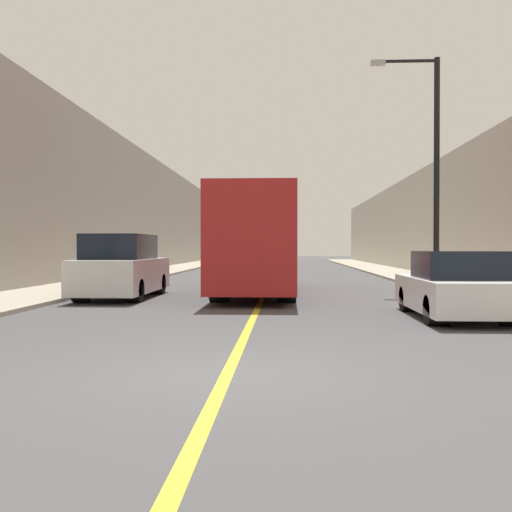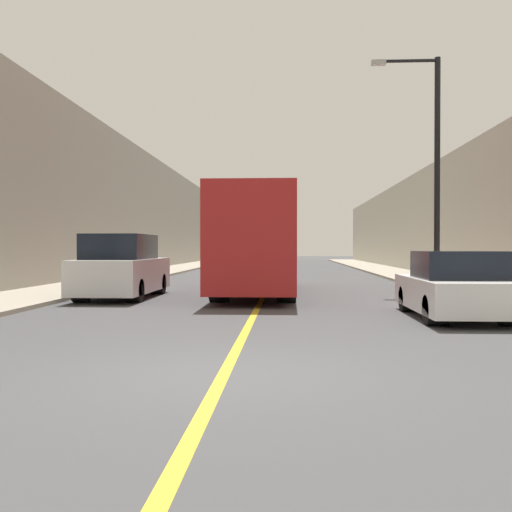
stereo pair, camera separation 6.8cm
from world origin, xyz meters
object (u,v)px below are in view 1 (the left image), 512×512
at_px(bus, 258,241).
at_px(street_lamp_right, 431,159).
at_px(car_right_near, 456,288).
at_px(parked_suv_left, 122,269).

relative_size(bus, street_lamp_right, 1.28).
bearing_deg(bus, street_lamp_right, 8.24).
xyz_separation_m(bus, street_lamp_right, (5.98, 0.87, 2.86)).
bearing_deg(street_lamp_right, car_right_near, -99.51).
relative_size(parked_suv_left, street_lamp_right, 0.62).
bearing_deg(street_lamp_right, parked_suv_left, -164.34).
relative_size(bus, parked_suv_left, 2.05).
xyz_separation_m(parked_suv_left, street_lamp_right, (10.12, 2.84, 3.73)).
height_order(bus, car_right_near, bus).
xyz_separation_m(bus, parked_suv_left, (-4.14, -1.97, -0.87)).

